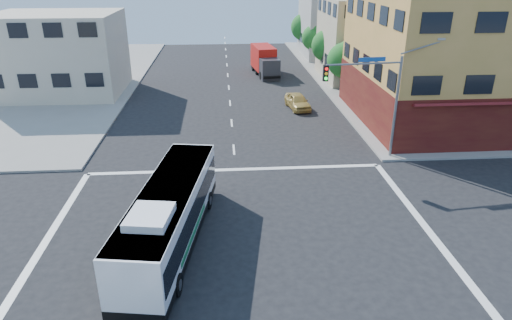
{
  "coord_description": "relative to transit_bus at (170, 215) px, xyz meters",
  "views": [
    {
      "loc": [
        -0.7,
        -17.69,
        12.45
      ],
      "look_at": [
        1.02,
        5.17,
        2.52
      ],
      "focal_mm": 32.0,
      "sensor_mm": 36.0,
      "label": 1
    }
  ],
  "objects": [
    {
      "name": "building_west",
      "position": [
        -13.7,
        28.87,
        2.38
      ],
      "size": [
        12.06,
        10.06,
        8.0
      ],
      "color": "beige",
      "rests_on": "ground"
    },
    {
      "name": "street_tree_a",
      "position": [
        15.22,
        26.82,
        1.97
      ],
      "size": [
        3.6,
        3.6,
        5.53
      ],
      "color": "#3D2716",
      "rests_on": "ground"
    },
    {
      "name": "box_truck",
      "position": [
        7.8,
        35.82,
        -0.03
      ],
      "size": [
        2.99,
        7.48,
        3.27
      ],
      "rotation": [
        0.0,
        0.0,
        0.13
      ],
      "color": "#2A2A30",
      "rests_on": "ground"
    },
    {
      "name": "street_tree_d",
      "position": [
        15.22,
        50.82,
        2.26
      ],
      "size": [
        4.0,
        4.0,
        6.03
      ],
      "color": "#3D2716",
      "rests_on": "ground"
    },
    {
      "name": "ground",
      "position": [
        3.32,
        -1.11,
        -1.62
      ],
      "size": [
        120.0,
        120.0,
        0.0
      ],
      "primitive_type": "plane",
      "color": "black",
      "rests_on": "ground"
    },
    {
      "name": "parked_car",
      "position": [
        9.53,
        21.6,
        -0.92
      ],
      "size": [
        2.23,
        4.31,
        1.4
      ],
      "primitive_type": "imported",
      "rotation": [
        0.0,
        0.0,
        0.14
      ],
      "color": "tan",
      "rests_on": "ground"
    },
    {
      "name": "street_tree_b",
      "position": [
        15.22,
        34.82,
        2.13
      ],
      "size": [
        3.8,
        3.8,
        5.79
      ],
      "color": "#3D2716",
      "rests_on": "ground"
    },
    {
      "name": "signal_mast_ne",
      "position": [
        12.4,
        9.51,
        3.36
      ],
      "size": [
        7.91,
        1.13,
        8.07
      ],
      "color": "slate",
      "rests_on": "ground"
    },
    {
      "name": "transit_bus",
      "position": [
        0.0,
        0.0,
        0.0
      ],
      "size": [
        4.1,
        11.43,
        3.31
      ],
      "rotation": [
        0.0,
        0.0,
        -0.16
      ],
      "color": "black",
      "rests_on": "ground"
    },
    {
      "name": "building_east_far",
      "position": [
        20.3,
        46.87,
        3.39
      ],
      "size": [
        12.06,
        10.06,
        10.0
      ],
      "color": "gray",
      "rests_on": "ground"
    },
    {
      "name": "building_east_near",
      "position": [
        20.3,
        32.87,
        2.88
      ],
      "size": [
        12.06,
        10.06,
        9.0
      ],
      "color": "tan",
      "rests_on": "ground"
    },
    {
      "name": "corner_building_ne",
      "position": [
        23.3,
        17.37,
        4.27
      ],
      "size": [
        18.1,
        15.44,
        14.0
      ],
      "color": "#CD9349",
      "rests_on": "ground"
    },
    {
      "name": "street_tree_c",
      "position": [
        15.22,
        42.82,
        1.84
      ],
      "size": [
        3.4,
        3.4,
        5.29
      ],
      "color": "#3D2716",
      "rests_on": "ground"
    }
  ]
}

